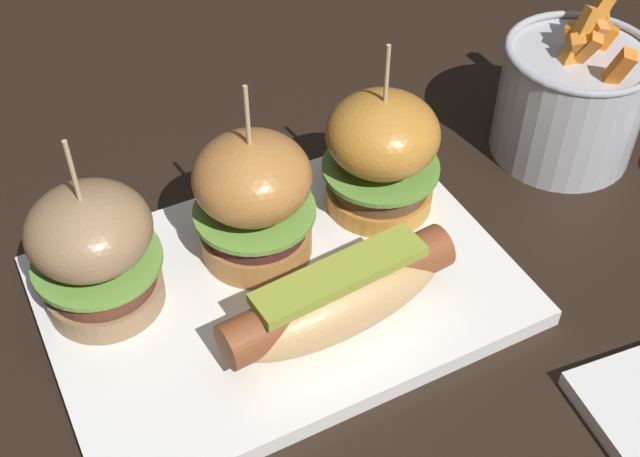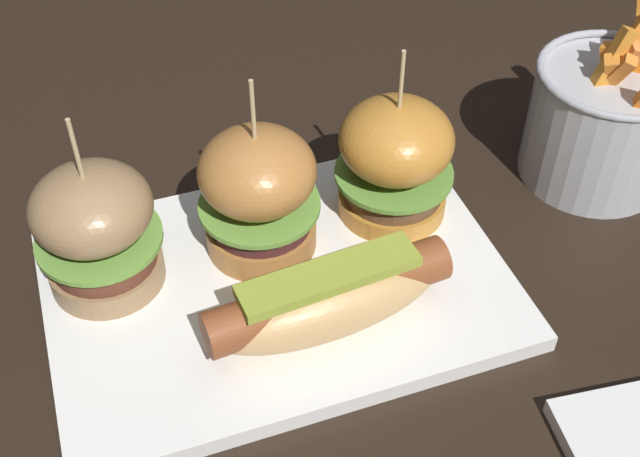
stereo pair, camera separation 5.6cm
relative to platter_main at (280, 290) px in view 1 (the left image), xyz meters
The scene contains 7 objects.
ground_plane 0.01m from the platter_main, ahead, with size 3.00×3.00×0.00m, color black.
platter_main is the anchor object (origin of this frame).
hot_dog 0.06m from the platter_main, 67.85° to the right, with size 0.17×0.07×0.05m.
slider_left 0.13m from the platter_main, 159.98° to the left, with size 0.09×0.09×0.14m.
slider_center 0.07m from the platter_main, 92.12° to the left, with size 0.09×0.09×0.14m.
slider_right 0.13m from the platter_main, 21.89° to the left, with size 0.09×0.09×0.14m.
fries_bucket 0.29m from the platter_main, ahead, with size 0.12×0.12×0.15m.
Camera 1 is at (-0.15, -0.36, 0.45)m, focal length 46.10 mm.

